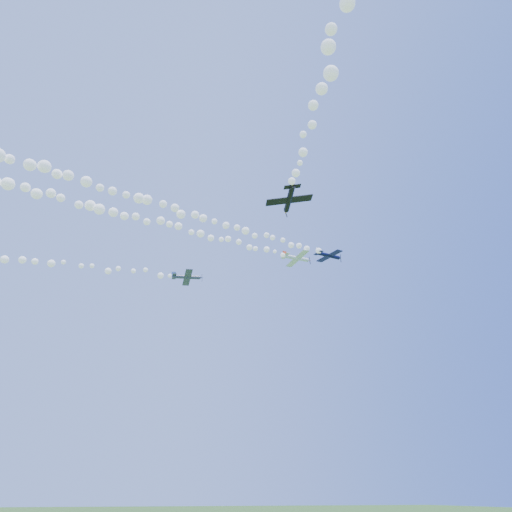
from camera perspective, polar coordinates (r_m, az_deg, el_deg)
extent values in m
cylinder|color=white|center=(97.80, 5.37, -0.27)|extent=(6.34, 2.56, 1.35)
cone|color=white|center=(99.62, 7.01, -0.57)|extent=(0.99, 1.02, 0.89)
cone|color=#B43514|center=(99.88, 7.24, -0.62)|extent=(0.40, 0.37, 0.32)
cube|color=black|center=(99.81, 7.18, -0.60)|extent=(0.25, 0.24, 2.00)
cube|color=white|center=(97.88, 5.51, -0.35)|extent=(3.17, 7.92, 0.72)
cube|color=white|center=(96.39, 3.95, 0.03)|extent=(1.45, 2.85, 0.31)
cube|color=#B43514|center=(96.63, 3.86, 0.33)|extent=(1.10, 0.36, 1.33)
sphere|color=black|center=(98.46, 5.77, -0.15)|extent=(0.96, 0.93, 0.85)
cylinder|color=#0B0D34|center=(99.39, 9.61, 0.08)|extent=(6.32, 1.88, 1.28)
cone|color=#0B0D34|center=(101.46, 11.08, -0.28)|extent=(0.90, 0.95, 0.88)
cone|color=white|center=(101.75, 11.28, -0.33)|extent=(0.37, 0.34, 0.31)
cube|color=black|center=(101.67, 11.23, -0.32)|extent=(0.16, 0.36, 1.97)
cube|color=#0B0D34|center=(99.50, 9.73, -0.02)|extent=(3.49, 7.79, 0.96)
cube|color=#0B0D34|center=(97.75, 8.33, 0.41)|extent=(1.55, 2.82, 0.39)
cube|color=white|center=(97.93, 8.27, 0.73)|extent=(1.02, 0.47, 1.31)
sphere|color=black|center=(100.08, 9.98, 0.19)|extent=(0.94, 0.99, 0.86)
cylinder|color=#3A3D54|center=(96.44, -9.28, -2.78)|extent=(5.99, 1.24, 1.29)
cone|color=#3A3D54|center=(96.84, -7.40, -2.88)|extent=(0.80, 0.83, 0.84)
cone|color=navy|center=(96.90, -7.15, -2.89)|extent=(0.33, 0.30, 0.30)
cube|color=black|center=(96.88, -7.21, -2.89)|extent=(0.20, 0.27, 1.87)
cube|color=#3A3D54|center=(96.41, -9.14, -2.85)|extent=(1.53, 7.26, 0.78)
cube|color=#3A3D54|center=(96.21, -10.85, -2.67)|extent=(0.86, 2.55, 0.33)
cube|color=navy|center=(96.47, -10.90, -2.39)|extent=(1.02, 0.17, 1.25)
sphere|color=black|center=(96.72, -8.79, -2.62)|extent=(0.77, 0.76, 0.81)
cylinder|color=black|center=(60.14, 4.47, 7.66)|extent=(1.11, 5.49, 0.98)
cone|color=black|center=(62.41, 4.02, 5.96)|extent=(0.77, 0.71, 0.76)
cone|color=gold|center=(62.72, 3.96, 5.73)|extent=(0.27, 0.30, 0.27)
cube|color=black|center=(62.64, 3.97, 5.79)|extent=(0.50, 0.19, 1.70)
cube|color=black|center=(60.25, 4.47, 7.44)|extent=(6.70, 2.34, 1.68)
cube|color=black|center=(58.34, 4.87, 9.20)|extent=(2.41, 1.11, 0.63)
cube|color=gold|center=(58.58, 4.75, 9.61)|extent=(0.45, 0.94, 1.11)
sphere|color=black|center=(60.93, 4.27, 7.45)|extent=(0.87, 0.79, 0.81)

